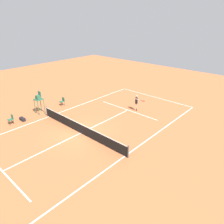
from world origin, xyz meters
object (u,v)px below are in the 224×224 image
at_px(umpire_chair, 39,99).
at_px(courtside_chair_near, 11,119).
at_px(equipment_bag, 22,119).
at_px(player_serving, 137,101).
at_px(tennis_ball, 142,116).
at_px(courtside_chair_mid, 62,101).

height_order(umpire_chair, courtside_chair_near, umpire_chair).
distance_m(umpire_chair, equipment_bag, 2.65).
bearing_deg(courtside_chair_near, equipment_bag, -95.56).
bearing_deg(courtside_chair_near, player_serving, -123.64).
bearing_deg(tennis_ball, player_serving, -28.08).
xyz_separation_m(player_serving, tennis_ball, (-1.31, 0.70, -1.05)).
relative_size(player_serving, courtside_chair_mid, 1.90).
bearing_deg(equipment_bag, tennis_ball, -132.87).
height_order(tennis_ball, courtside_chair_near, courtside_chair_near).
xyz_separation_m(player_serving, courtside_chair_near, (7.09, 10.66, -0.55)).
relative_size(player_serving, courtside_chair_near, 1.90).
xyz_separation_m(tennis_ball, courtside_chair_near, (8.40, 9.96, 0.50)).
distance_m(courtside_chair_mid, equipment_bag, 5.11).
relative_size(tennis_ball, umpire_chair, 0.03).
bearing_deg(player_serving, equipment_bag, -36.11).
distance_m(tennis_ball, courtside_chair_mid, 9.45).
distance_m(player_serving, courtside_chair_mid, 8.63).
height_order(player_serving, tennis_ball, player_serving).
distance_m(player_serving, tennis_ball, 1.82).
relative_size(umpire_chair, equipment_bag, 3.17).
xyz_separation_m(player_serving, courtside_chair_mid, (7.31, 4.55, -0.55)).
relative_size(umpire_chair, courtside_chair_mid, 2.54).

